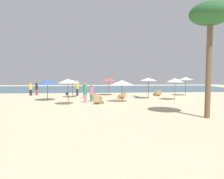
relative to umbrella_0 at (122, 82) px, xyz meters
The scene contains 23 objects.
ground_plane 2.85m from the umbrella_0, 148.55° to the left, with size 60.00×60.00×0.00m, color beige.
ocean_water 18.29m from the umbrella_0, 95.67° to the left, with size 48.00×16.00×0.06m, color #3D6075.
umbrella_0 is the anchor object (origin of this frame).
umbrella_1 4.08m from the umbrella_0, 37.40° to the left, with size 1.88×1.88×2.31m.
umbrella_2 6.86m from the umbrella_0, 140.29° to the left, with size 1.76×1.76×2.04m.
umbrella_3 6.61m from the umbrella_0, 97.91° to the left, with size 2.09×2.09×2.20m.
umbrella_4 7.75m from the umbrella_0, 167.07° to the left, with size 2.18×2.18×2.13m.
umbrella_5 10.23m from the umbrella_0, 31.53° to the left, with size 1.79×1.79×2.34m.
umbrella_6 5.27m from the umbrella_0, 162.85° to the right, with size 1.78×1.78×2.31m.
umbrella_7 5.86m from the umbrella_0, 11.14° to the left, with size 1.81×1.81×2.31m.
lounger_0 7.82m from the umbrella_0, 47.87° to the left, with size 0.82×1.71×0.74m.
lounger_1 4.05m from the umbrella_0, 132.38° to the left, with size 1.15×1.75×0.73m.
lounger_2 3.01m from the umbrella_0, 161.45° to the right, with size 1.02×1.78×0.69m.
lounger_3 3.76m from the umbrella_0, 84.47° to the left, with size 0.94×1.79×0.67m.
person_0 3.23m from the umbrella_0, behind, with size 0.46×0.46×1.66m.
person_1 5.16m from the umbrella_0, 139.39° to the left, with size 0.41×0.41×1.70m.
person_2 12.62m from the umbrella_0, 143.78° to the left, with size 0.45×0.45×1.69m.
person_3 12.97m from the umbrella_0, 146.67° to the left, with size 0.37×0.37×1.70m.
person_4 7.94m from the umbrella_0, 128.06° to the left, with size 0.32×0.32×1.93m.
person_5 3.70m from the umbrella_0, behind, with size 0.42×0.42×1.85m.
palm_1 10.07m from the umbrella_0, 60.96° to the right, with size 2.53×2.53×7.14m.
dog 9.67m from the umbrella_0, 131.17° to the left, with size 0.41×0.84×0.38m.
surfboard 5.65m from the umbrella_0, 64.90° to the left, with size 0.72×1.97×0.07m.
Camera 1 is at (-0.81, -22.03, 2.81)m, focal length 34.63 mm.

